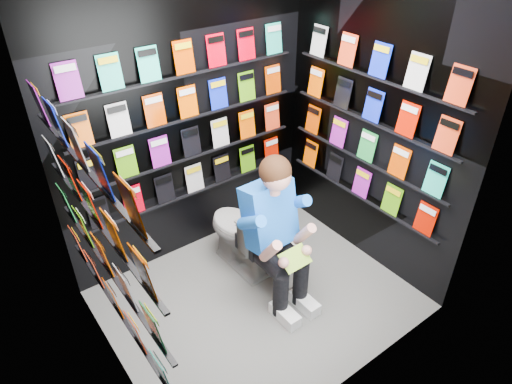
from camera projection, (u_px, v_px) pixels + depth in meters
floor at (258, 299)px, 3.93m from camera, size 2.40×2.40×0.00m
wall_back at (188, 122)px, 3.89m from camera, size 2.40×0.04×2.60m
wall_front at (366, 242)px, 2.55m from camera, size 2.40×0.04×2.60m
wall_left at (91, 233)px, 2.62m from camera, size 0.04×2.00×2.60m
wall_right at (373, 126)px, 3.82m from camera, size 0.04×2.00×2.60m
comics_back at (190, 122)px, 3.86m from camera, size 2.10×0.06×1.37m
comics_left at (96, 230)px, 2.63m from camera, size 0.06×1.70×1.37m
comics_right at (370, 126)px, 3.80m from camera, size 0.06×1.70×1.37m
toilet at (241, 233)px, 4.11m from camera, size 0.43×0.76×0.73m
longbox at (282, 260)px, 4.13m from camera, size 0.23×0.41×0.30m
longbox_lid at (283, 246)px, 4.04m from camera, size 0.25×0.43×0.03m
reader at (268, 215)px, 3.62m from camera, size 0.57×0.82×1.49m
held_comic at (295, 258)px, 3.51m from camera, size 0.25×0.15×0.10m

